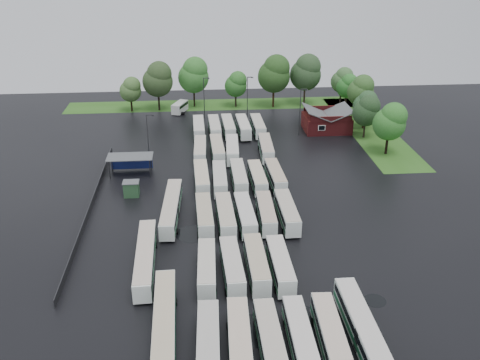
{
  "coord_description": "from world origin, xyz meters",
  "views": [
    {
      "loc": [
        -4.75,
        -69.27,
        39.77
      ],
      "look_at": [
        2.0,
        12.0,
        2.5
      ],
      "focal_mm": 40.0,
      "sensor_mm": 36.0,
      "label": 1
    }
  ],
  "objects": [
    {
      "name": "bus_r1c3",
      "position": [
        5.11,
        -12.54,
        1.66
      ],
      "size": [
        2.42,
        10.88,
        3.02
      ],
      "rotation": [
        0.0,
        0.0,
        0.01
      ],
      "color": "white",
      "rests_on": "ground"
    },
    {
      "name": "bus_r1c1",
      "position": [
        -1.03,
        -12.37,
        1.67
      ],
      "size": [
        2.73,
        10.96,
        3.03
      ],
      "rotation": [
        0.0,
        0.0,
        0.04
      ],
      "color": "white",
      "rests_on": "ground"
    },
    {
      "name": "tree_east_3",
      "position": [
        34.1,
        51.56,
        6.71
      ],
      "size": [
        6.29,
        6.29,
        10.42
      ],
      "color": "black",
      "rests_on": "ground"
    },
    {
      "name": "tree_east_0",
      "position": [
        32.89,
        27.58,
        6.87
      ],
      "size": [
        6.45,
        6.45,
        10.68
      ],
      "color": "black",
      "rests_on": "ground"
    },
    {
      "name": "lamp_post_ne",
      "position": [
        17.44,
        40.03,
        6.02
      ],
      "size": [
        1.6,
        0.31,
        10.37
      ],
      "color": "#2D2D30",
      "rests_on": "ground"
    },
    {
      "name": "bus_r3c2",
      "position": [
        2.04,
        15.1,
        1.68
      ],
      "size": [
        2.41,
        11.02,
        3.06
      ],
      "rotation": [
        0.0,
        0.0,
        0.01
      ],
      "color": "white",
      "rests_on": "ground"
    },
    {
      "name": "bus_r1c0",
      "position": [
        -4.25,
        -12.38,
        1.62
      ],
      "size": [
        2.54,
        10.62,
        2.94
      ],
      "rotation": [
        0.0,
        0.0,
        -0.03
      ],
      "color": "white",
      "rests_on": "ground"
    },
    {
      "name": "west_fence",
      "position": [
        -22.2,
        8.0,
        0.6
      ],
      "size": [
        0.1,
        50.0,
        1.2
      ],
      "primitive_type": "cube",
      "color": "#2D2D30",
      "rests_on": "ground"
    },
    {
      "name": "wash_shed",
      "position": [
        -17.2,
        22.02,
        2.99
      ],
      "size": [
        8.2,
        4.2,
        3.58
      ],
      "color": "#2D2D30",
      "rests_on": "ground"
    },
    {
      "name": "puddle_2",
      "position": [
        -6.09,
        -0.97,
        0.0
      ],
      "size": [
        5.06,
        5.06,
        0.01
      ],
      "primitive_type": "cylinder",
      "color": "black",
      "rests_on": "ground"
    },
    {
      "name": "puddle_4",
      "position": [
        15.7,
        -18.59,
        0.0
      ],
      "size": [
        2.72,
        2.72,
        0.01
      ],
      "primitive_type": "cylinder",
      "color": "black",
      "rests_on": "ground"
    },
    {
      "name": "tree_east_1",
      "position": [
        31.19,
        37.3,
        6.12
      ],
      "size": [
        5.75,
        5.75,
        9.52
      ],
      "color": "black",
      "rests_on": "ground"
    },
    {
      "name": "tree_east_2",
      "position": [
        32.78,
        43.31,
        5.68
      ],
      "size": [
        5.33,
        5.33,
        8.83
      ],
      "color": "#2F2110",
      "rests_on": "ground"
    },
    {
      "name": "bus_r5c3",
      "position": [
        5.18,
        41.72,
        1.7
      ],
      "size": [
        2.69,
        11.14,
        3.08
      ],
      "rotation": [
        0.0,
        0.0,
        0.03
      ],
      "color": "white",
      "rests_on": "ground"
    },
    {
      "name": "bus_r0c2",
      "position": [
        1.95,
        -26.18,
        1.64
      ],
      "size": [
        2.44,
        10.76,
        2.99
      ],
      "rotation": [
        0.0,
        0.0,
        0.01
      ],
      "color": "white",
      "rests_on": "ground"
    },
    {
      "name": "bus_r2c3",
      "position": [
        5.1,
        1.53,
        1.62
      ],
      "size": [
        2.49,
        10.66,
        2.95
      ],
      "rotation": [
        0.0,
        0.0,
        -0.02
      ],
      "color": "white",
      "rests_on": "ground"
    },
    {
      "name": "bus_r3c1",
      "position": [
        -1.29,
        14.62,
        1.65
      ],
      "size": [
        2.45,
        10.81,
        3.0
      ],
      "rotation": [
        0.0,
        0.0,
        -0.01
      ],
      "color": "white",
      "rests_on": "ground"
    },
    {
      "name": "artic_bus_west_a",
      "position": [
        -9.07,
        -22.73,
        1.7
      ],
      "size": [
        2.73,
        16.61,
        3.07
      ],
      "rotation": [
        0.0,
        0.0,
        0.02
      ],
      "color": "white",
      "rests_on": "ground"
    },
    {
      "name": "tree_north_0",
      "position": [
        -20.81,
        60.75,
        5.65
      ],
      "size": [
        5.32,
        5.31,
        8.8
      ],
      "color": "black",
      "rests_on": "ground"
    },
    {
      "name": "bus_r4c2",
      "position": [
        1.83,
        28.09,
        1.7
      ],
      "size": [
        2.92,
        11.22,
        3.09
      ],
      "rotation": [
        0.0,
        0.0,
        -0.05
      ],
      "color": "white",
      "rests_on": "ground"
    },
    {
      "name": "lamp_post_back_e",
      "position": [
        7.42,
        54.49,
        5.61
      ],
      "size": [
        1.49,
        0.29,
        9.67
      ],
      "color": "#2D2D30",
      "rests_on": "ground"
    },
    {
      "name": "puddle_0",
      "position": [
        0.89,
        -22.71,
        0.0
      ],
      "size": [
        5.72,
        5.72,
        0.01
      ],
      "primitive_type": "cylinder",
      "color": "black",
      "rests_on": "ground"
    },
    {
      "name": "utility_hut",
      "position": [
        -16.2,
        12.6,
        1.32
      ],
      "size": [
        2.7,
        2.2,
        2.62
      ],
      "color": "#254C2A",
      "rests_on": "ground"
    },
    {
      "name": "artic_bus_west_b",
      "position": [
        -9.27,
        4.47,
        1.65
      ],
      "size": [
        3.07,
        16.16,
        2.98
      ],
      "rotation": [
        0.0,
        0.0,
        -0.05
      ],
      "color": "white",
      "rests_on": "ground"
    },
    {
      "name": "puddle_1",
      "position": [
        6.3,
        -20.4,
        0.0
      ],
      "size": [
        3.7,
        3.7,
        0.01
      ],
      "primitive_type": "cylinder",
      "color": "black",
      "rests_on": "ground"
    },
    {
      "name": "bus_r3c4",
      "position": [
        8.47,
        15.0,
        1.64
      ],
      "size": [
        2.65,
        10.77,
        2.98
      ],
      "rotation": [
        0.0,
        0.0,
        0.04
      ],
      "color": "white",
      "rests_on": "ground"
    },
    {
      "name": "bus_r3c3",
      "position": [
        5.25,
        14.56,
        1.63
      ],
      "size": [
        2.53,
        10.69,
        2.96
      ],
      "rotation": [
        0.0,
        0.0,
        0.03
      ],
      "color": "white",
      "rests_on": "ground"
    },
    {
      "name": "bus_r5c1",
      "position": [
        -1.12,
        41.86,
        1.67
      ],
      "size": [
        2.57,
        10.97,
        3.04
      ],
      "rotation": [
        0.0,
        0.0,
        0.02
      ],
      "color": "white",
      "rests_on": "ground"
    },
    {
      "name": "brick_building",
      "position": [
        24.0,
        42.77,
        1.87
      ],
      "size": [
        10.07,
        8.6,
        5.39
      ],
      "color": "maroon",
      "rests_on": "ground"
    },
    {
      "name": "artic_bus_west_c",
      "position": [
        -12.15,
        -9.46,
        1.65
      ],
      "size": [
        2.69,
        16.13,
        2.98
      ],
      "rotation": [
        0.0,
        0.0,
        0.03
      ],
      "color": "white",
      "rests_on": "ground"
    },
    {
      "name": "grass_strip_north",
      "position": [
        2.0,
        64.8,
        0.01
      ],
      "size": [
        80.0,
        10.0,
        0.01
      ],
      "primitive_type": "cube",
      "color": "#2D601A",
      "rests_on": "ground"
    },
    {
      "name": "lamp_post_back_w",
      "position": [
        -2.92,
        53.65,
        5.73
      ],
      "size": [
        1.52,
        0.3,
        9.88
      ],
      "color": "#2D2D30",
      "rests_on": "ground"
    },
    {
      "name": "puddle_3",
      "position": [
        2.55,
        -2.54,
        0.0
      ],
      "size": [
        4.04,
        4.04,
        0.01
      ],
      "primitive_type": "cylinder",
      "color": "black",
      "rests_on": "ground"
    },
    {
      "name": "tree_north_3",
      "position": [
        5.3,
        62.61,
        5.93
      ],
      "size": [
        5.57,
        5.57,
        9.23
      ],
      "color": "black",
      "rests_on": "ground"
    },
    {
      "name": "bus_r5c4",
      "position": [
        8.45,
        42.03,
        1.65
      ],
      "size": [
        2.44,
        10.82,
        3.0
      ],
      "rotation": [
        0.0,
        0.0,
        0.01
      ],
      "color": "white",
      "rests_on": "ground"
    },
    {
      "name": "bus_r5c2",
      "position": [
        1.91,
        42.14,
        1.68
      ],
      "size": [
        2.66,
        11.02,
        3.05
      ],
      "rotation": [
        0.0,
        0.0,
        0.03
      ],
      "color": "white",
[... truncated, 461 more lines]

